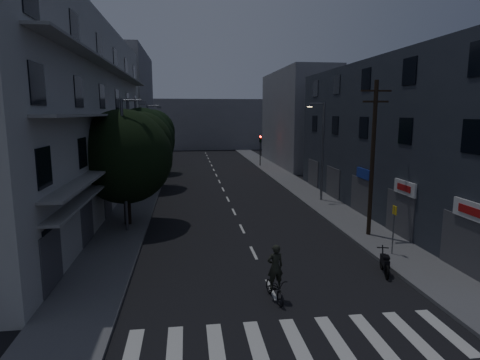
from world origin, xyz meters
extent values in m
plane|color=black|center=(0.00, 25.00, 0.00)|extent=(160.00, 160.00, 0.00)
cube|color=#565659|center=(-7.50, 25.00, 0.07)|extent=(3.00, 90.00, 0.15)
cube|color=#565659|center=(7.50, 25.00, 0.07)|extent=(3.00, 90.00, 0.15)
cube|color=beige|center=(-5.20, -2.00, 0.01)|extent=(0.50, 3.00, 0.01)
cube|color=beige|center=(-3.90, -2.00, 0.01)|extent=(0.50, 3.00, 0.01)
cube|color=beige|center=(-2.60, -2.00, 0.01)|extent=(0.50, 3.00, 0.01)
cube|color=beige|center=(-1.30, -2.00, 0.01)|extent=(0.50, 3.00, 0.01)
cube|color=beige|center=(0.00, -2.00, 0.01)|extent=(0.50, 3.00, 0.01)
cube|color=beige|center=(1.30, -2.00, 0.01)|extent=(0.50, 3.00, 0.01)
cube|color=beige|center=(2.60, -2.00, 0.01)|extent=(0.50, 3.00, 0.01)
cube|color=beige|center=(3.90, -2.00, 0.01)|extent=(0.50, 3.00, 0.01)
cube|color=beige|center=(5.20, -2.00, 0.01)|extent=(0.50, 3.00, 0.01)
cube|color=beige|center=(0.00, 2.00, 0.01)|extent=(0.15, 2.00, 0.01)
cube|color=beige|center=(0.00, 6.50, 0.01)|extent=(0.15, 2.00, 0.01)
cube|color=beige|center=(0.00, 11.00, 0.01)|extent=(0.15, 2.00, 0.01)
cube|color=beige|center=(0.00, 15.50, 0.01)|extent=(0.15, 2.00, 0.01)
cube|color=beige|center=(0.00, 20.00, 0.01)|extent=(0.15, 2.00, 0.01)
cube|color=beige|center=(0.00, 24.50, 0.01)|extent=(0.15, 2.00, 0.01)
cube|color=beige|center=(0.00, 29.00, 0.01)|extent=(0.15, 2.00, 0.01)
cube|color=beige|center=(0.00, 33.50, 0.01)|extent=(0.15, 2.00, 0.01)
cube|color=beige|center=(0.00, 38.00, 0.01)|extent=(0.15, 2.00, 0.01)
cube|color=beige|center=(0.00, 42.50, 0.01)|extent=(0.15, 2.00, 0.01)
cube|color=beige|center=(0.00, 47.00, 0.01)|extent=(0.15, 2.00, 0.01)
cube|color=beige|center=(0.00, 51.50, 0.01)|extent=(0.15, 2.00, 0.01)
cube|color=beige|center=(0.00, 56.00, 0.01)|extent=(0.15, 2.00, 0.01)
cube|color=beige|center=(0.00, 60.50, 0.01)|extent=(0.15, 2.00, 0.01)
cube|color=#ACACA7|center=(-12.00, 18.00, 7.00)|extent=(6.00, 36.00, 14.00)
cube|color=black|center=(-8.98, 3.00, 2.00)|extent=(0.06, 1.60, 1.60)
cube|color=black|center=(-8.98, 9.00, 2.00)|extent=(0.06, 1.60, 1.60)
cube|color=black|center=(-8.98, 15.00, 2.00)|extent=(0.06, 1.60, 1.60)
cube|color=black|center=(-8.98, 21.00, 2.00)|extent=(0.06, 1.60, 1.60)
cube|color=black|center=(-8.98, 27.00, 2.00)|extent=(0.06, 1.60, 1.60)
cube|color=black|center=(-8.98, 33.00, 2.00)|extent=(0.06, 1.60, 1.60)
cube|color=black|center=(-8.98, 3.00, 5.20)|extent=(0.06, 1.60, 1.60)
cube|color=black|center=(-8.98, 9.00, 5.20)|extent=(0.06, 1.60, 1.60)
cube|color=black|center=(-8.98, 15.00, 5.20)|extent=(0.06, 1.60, 1.60)
cube|color=black|center=(-8.98, 21.00, 5.20)|extent=(0.06, 1.60, 1.60)
cube|color=black|center=(-8.98, 27.00, 5.20)|extent=(0.06, 1.60, 1.60)
cube|color=black|center=(-8.98, 33.00, 5.20)|extent=(0.06, 1.60, 1.60)
cube|color=black|center=(-8.98, 3.00, 8.40)|extent=(0.06, 1.60, 1.60)
cube|color=black|center=(-8.98, 9.00, 8.40)|extent=(0.06, 1.60, 1.60)
cube|color=black|center=(-8.98, 15.00, 8.40)|extent=(0.06, 1.60, 1.60)
cube|color=black|center=(-8.98, 21.00, 8.40)|extent=(0.06, 1.60, 1.60)
cube|color=black|center=(-8.98, 27.00, 8.40)|extent=(0.06, 1.60, 1.60)
cube|color=black|center=(-8.98, 33.00, 8.40)|extent=(0.06, 1.60, 1.60)
cube|color=black|center=(-8.98, 9.00, 11.60)|extent=(0.06, 1.60, 1.60)
cube|color=black|center=(-8.98, 15.00, 11.60)|extent=(0.06, 1.60, 1.60)
cube|color=black|center=(-8.98, 21.00, 11.60)|extent=(0.06, 1.60, 1.60)
cube|color=black|center=(-8.98, 27.00, 11.60)|extent=(0.06, 1.60, 1.60)
cube|color=black|center=(-8.98, 33.00, 11.60)|extent=(0.06, 1.60, 1.60)
cube|color=gray|center=(-8.50, 18.00, 4.00)|extent=(1.00, 32.40, 0.12)
cube|color=gray|center=(-8.50, 18.00, 7.20)|extent=(1.00, 32.40, 0.12)
cube|color=gray|center=(-8.50, 18.00, 10.40)|extent=(1.00, 32.40, 0.12)
cube|color=gray|center=(-8.60, 18.00, 3.10)|extent=(0.80, 32.40, 0.12)
cube|color=#424247|center=(-8.97, 3.00, 1.40)|extent=(0.06, 2.40, 2.40)
cube|color=#424247|center=(-8.97, 9.00, 1.40)|extent=(0.06, 2.40, 2.40)
cube|color=#424247|center=(-8.97, 15.00, 1.40)|extent=(0.06, 2.40, 2.40)
cube|color=#424247|center=(-8.97, 21.00, 1.40)|extent=(0.06, 2.40, 2.40)
cube|color=#424247|center=(-8.97, 27.00, 1.40)|extent=(0.06, 2.40, 2.40)
cube|color=#424247|center=(-8.97, 33.00, 1.40)|extent=(0.06, 2.40, 2.40)
cube|color=#282D36|center=(12.00, 14.00, 5.50)|extent=(6.00, 28.00, 11.00)
cube|color=black|center=(8.98, 2.50, 6.30)|extent=(0.06, 1.40, 1.50)
cube|color=black|center=(8.98, 8.00, 6.30)|extent=(0.06, 1.40, 1.50)
cube|color=black|center=(8.98, 13.50, 6.30)|extent=(0.06, 1.40, 1.50)
cube|color=black|center=(8.98, 19.00, 6.30)|extent=(0.06, 1.40, 1.50)
cube|color=black|center=(8.98, 24.50, 6.30)|extent=(0.06, 1.40, 1.50)
cube|color=black|center=(8.98, 8.00, 9.60)|extent=(0.06, 1.40, 1.50)
cube|color=black|center=(8.98, 13.50, 9.60)|extent=(0.06, 1.40, 1.50)
cube|color=black|center=(8.98, 19.00, 9.60)|extent=(0.06, 1.40, 1.50)
cube|color=black|center=(8.98, 24.50, 9.60)|extent=(0.06, 1.40, 1.50)
cube|color=#424247|center=(8.97, 2.50, 1.40)|extent=(0.06, 3.00, 2.60)
cube|color=#424247|center=(8.97, 8.00, 1.40)|extent=(0.06, 3.00, 2.60)
cube|color=#424247|center=(8.97, 13.50, 1.40)|extent=(0.06, 3.00, 2.60)
cube|color=#424247|center=(8.97, 19.00, 1.40)|extent=(0.06, 3.00, 2.60)
cube|color=#424247|center=(8.97, 24.50, 1.40)|extent=(0.06, 3.00, 2.60)
cube|color=silver|center=(8.90, 2.00, 3.10)|extent=(0.12, 2.40, 0.80)
cube|color=#B21414|center=(8.82, 2.00, 3.10)|extent=(0.02, 1.60, 0.36)
cube|color=silver|center=(8.90, 7.50, 3.10)|extent=(0.12, 2.20, 0.80)
cube|color=#B21414|center=(8.82, 7.50, 3.10)|extent=(0.02, 1.40, 0.36)
cube|color=navy|center=(8.90, 13.00, 3.10)|extent=(0.12, 2.00, 0.70)
cube|color=slate|center=(-12.00, 48.00, 8.00)|extent=(6.00, 20.00, 16.00)
cube|color=slate|center=(12.00, 42.00, 6.50)|extent=(6.00, 20.00, 13.00)
cube|color=slate|center=(0.00, 70.00, 5.00)|extent=(24.00, 8.00, 10.00)
cylinder|color=black|center=(-7.31, 12.66, 2.16)|extent=(0.44, 0.44, 4.01)
sphere|color=black|center=(-7.31, 12.66, 4.57)|extent=(6.02, 6.02, 6.02)
sphere|color=black|center=(-6.41, 13.41, 5.32)|extent=(4.22, 4.22, 4.22)
sphere|color=black|center=(-8.07, 12.05, 5.02)|extent=(3.91, 3.91, 3.91)
cylinder|color=black|center=(-7.64, 25.78, 2.22)|extent=(0.44, 0.44, 4.14)
sphere|color=black|center=(-7.64, 25.78, 4.71)|extent=(6.24, 6.24, 6.24)
sphere|color=black|center=(-6.71, 26.56, 5.49)|extent=(4.37, 4.37, 4.37)
sphere|color=black|center=(-8.42, 25.15, 5.18)|extent=(4.06, 4.06, 4.06)
cylinder|color=black|center=(-7.36, 35.53, 1.84)|extent=(0.44, 0.44, 3.38)
sphere|color=black|center=(-7.36, 35.53, 3.87)|extent=(5.05, 5.05, 5.05)
sphere|color=black|center=(-6.60, 36.16, 4.50)|extent=(3.54, 3.54, 3.54)
sphere|color=black|center=(-7.99, 35.03, 4.25)|extent=(3.28, 3.28, 3.28)
cylinder|color=black|center=(6.55, 40.37, 1.75)|extent=(0.12, 0.12, 3.20)
cube|color=black|center=(6.55, 40.37, 3.80)|extent=(0.28, 0.22, 0.90)
sphere|color=#FF0C05|center=(6.55, 40.22, 4.13)|extent=(0.22, 0.22, 0.22)
sphere|color=#3F330C|center=(6.55, 40.22, 3.83)|extent=(0.22, 0.22, 0.22)
sphere|color=black|center=(6.55, 40.22, 3.53)|extent=(0.22, 0.22, 0.22)
cylinder|color=black|center=(-6.51, 40.15, 1.75)|extent=(0.12, 0.12, 3.20)
cube|color=black|center=(-6.51, 40.15, 3.80)|extent=(0.28, 0.22, 0.90)
sphere|color=black|center=(-6.51, 40.00, 4.13)|extent=(0.22, 0.22, 0.22)
sphere|color=#3F330C|center=(-6.51, 40.00, 3.83)|extent=(0.22, 0.22, 0.22)
sphere|color=#0CFF26|center=(-6.51, 40.00, 3.53)|extent=(0.22, 0.22, 0.22)
cylinder|color=#53545A|center=(-7.17, 11.22, 4.15)|extent=(0.18, 0.18, 8.00)
cylinder|color=#53545A|center=(-6.57, 11.22, 8.05)|extent=(1.20, 0.10, 0.10)
cube|color=#53545A|center=(-5.97, 11.22, 7.90)|extent=(0.45, 0.25, 0.18)
cube|color=#4C4C4C|center=(-5.97, 11.22, 7.80)|extent=(0.35, 0.18, 0.04)
cylinder|color=slate|center=(7.63, 18.04, 4.15)|extent=(0.18, 0.18, 8.00)
cylinder|color=slate|center=(7.03, 18.04, 8.05)|extent=(1.20, 0.10, 0.10)
cube|color=slate|center=(6.43, 18.04, 7.90)|extent=(0.45, 0.25, 0.18)
cube|color=#FFD88C|center=(6.43, 18.04, 7.80)|extent=(0.35, 0.18, 0.04)
cylinder|color=#595A61|center=(-7.36, 29.47, 4.15)|extent=(0.18, 0.18, 8.00)
cylinder|color=#595A61|center=(-6.76, 29.47, 8.05)|extent=(1.20, 0.10, 0.10)
cube|color=#595A61|center=(-6.16, 29.47, 7.90)|extent=(0.45, 0.25, 0.18)
cube|color=#4C4C4C|center=(-6.16, 29.47, 7.80)|extent=(0.35, 0.18, 0.04)
cylinder|color=black|center=(7.28, 8.39, 4.65)|extent=(0.24, 0.24, 9.00)
cube|color=black|center=(7.28, 8.39, 8.55)|extent=(1.80, 0.10, 0.10)
cube|color=black|center=(7.28, 8.39, 7.95)|extent=(1.50, 0.10, 0.10)
cylinder|color=#595B60|center=(6.99, 5.04, 1.40)|extent=(0.06, 0.06, 2.50)
cube|color=yellow|center=(6.99, 5.04, 2.45)|extent=(0.05, 0.35, 0.45)
torus|color=black|center=(5.35, 2.42, 0.29)|extent=(0.30, 0.69, 0.69)
torus|color=black|center=(5.69, 3.54, 0.29)|extent=(0.30, 0.69, 0.69)
cube|color=black|center=(5.52, 2.98, 0.61)|extent=(0.54, 1.10, 0.34)
cube|color=black|center=(5.48, 2.84, 0.86)|extent=(0.41, 0.51, 0.10)
cylinder|color=black|center=(5.67, 3.50, 0.73)|extent=(0.18, 0.42, 0.82)
cube|color=black|center=(5.70, 3.59, 1.03)|extent=(0.53, 0.19, 0.04)
imported|color=black|center=(-0.05, 1.08, 0.47)|extent=(0.91, 1.87, 0.94)
imported|color=black|center=(-0.05, 1.08, 1.37)|extent=(0.72, 0.54, 1.80)
camera|label=1|loc=(-3.38, -13.51, 7.32)|focal=30.00mm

